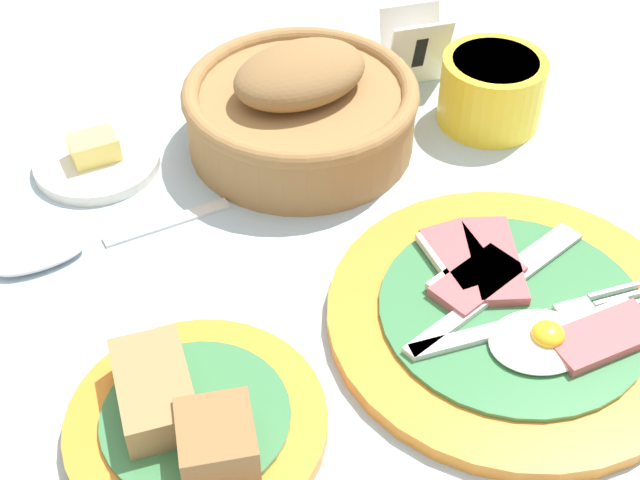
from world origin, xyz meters
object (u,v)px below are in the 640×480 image
breakfast_plate (511,311)px  teaspoon_near_cup (75,248)px  bread_plate (192,419)px  bread_basket (301,107)px  sugar_cup (492,89)px  number_card (414,49)px  butter_dish (97,159)px

breakfast_plate → teaspoon_near_cup: bearing=153.5°
bread_plate → teaspoon_near_cup: bread_plate is taller
bread_basket → sugar_cup: bearing=-2.4°
breakfast_plate → bread_basket: size_ratio=1.30×
bread_plate → bread_basket: bread_basket is taller
bread_basket → bread_plate: bearing=-116.5°
breakfast_plate → bread_plate: (-0.24, -0.04, 0.00)m
bread_basket → teaspoon_near_cup: bread_basket is taller
breakfast_plate → teaspoon_near_cup: size_ratio=1.40×
sugar_cup → teaspoon_near_cup: size_ratio=0.49×
sugar_cup → number_card: 0.09m
number_card → teaspoon_near_cup: (-0.34, -0.16, -0.03)m
bread_basket → butter_dish: bearing=175.8°
number_card → bread_plate: bearing=-128.6°
breakfast_plate → teaspoon_near_cup: breakfast_plate is taller
butter_dish → number_card: 0.32m
bread_basket → teaspoon_near_cup: (-0.21, -0.09, -0.03)m
bread_plate → teaspoon_near_cup: (-0.07, 0.19, -0.01)m
bread_plate → number_card: bearing=52.6°
teaspoon_near_cup → bread_plate: bearing=96.3°
bread_plate → teaspoon_near_cup: bearing=108.8°
sugar_cup → bread_plate: bearing=-139.1°
bread_plate → butter_dish: (-0.04, 0.30, -0.01)m
number_card → bread_basket: bearing=-152.6°
bread_basket → butter_dish: (-0.18, 0.01, -0.03)m
bread_plate → bread_basket: bearing=63.5°
butter_dish → teaspoon_near_cup: 0.11m
bread_basket → number_card: 0.15m
sugar_cup → teaspoon_near_cup: sugar_cup is taller
bread_basket → teaspoon_near_cup: bearing=-155.6°
butter_dish → sugar_cup: bearing=-3.3°
sugar_cup → number_card: size_ratio=1.29×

